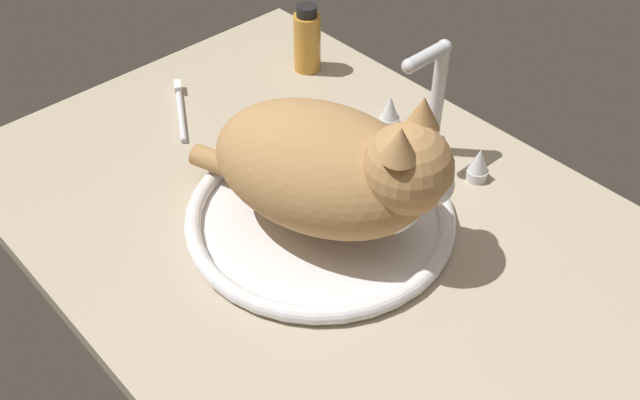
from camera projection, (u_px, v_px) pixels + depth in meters
The scene contains 6 objects.
countertop at pixel (351, 247), 99.04cm from camera, with size 112.07×69.22×3.00cm, color #B7A88E.
sink_basin at pixel (320, 216), 99.95cm from camera, with size 37.09×37.09×2.27cm.
faucet at pixel (433, 113), 106.76cm from camera, with size 20.88×10.15×19.24cm.
cat at pixel (336, 169), 92.71cm from camera, with size 37.75×28.11×20.27cm.
amber_bottle at pixel (307, 40), 125.53cm from camera, with size 4.73×4.73×12.07cm.
toothbrush at pixel (180, 109), 119.02cm from camera, with size 14.19×9.13×1.70cm.
Camera 1 is at (47.70, -49.49, 73.22)cm, focal length 40.91 mm.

